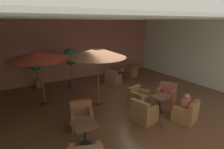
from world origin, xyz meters
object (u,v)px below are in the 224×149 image
at_px(potted_tree_mid_left, 36,67).
at_px(iced_drink_cup, 122,69).
at_px(armchair_front_left_north, 130,72).
at_px(armchair_mid_center_east, 166,96).
at_px(patio_umbrella_tall_red, 98,53).
at_px(cafe_table_mid_center, 160,100).
at_px(armchair_mid_center_north, 186,114).
at_px(cafe_table_front_right, 85,129).
at_px(potted_tree_left_corner, 71,60).
at_px(patio_umbrella_center_beige, 40,55).
at_px(cafe_table_front_left, 121,72).
at_px(armchair_mid_center_south, 138,98).
at_px(armchair_mid_center_west, 144,113).
at_px(armchair_front_right_east, 82,117).
at_px(patron_blue_shirt, 186,103).
at_px(armchair_front_left_east, 113,79).

height_order(potted_tree_mid_left, iced_drink_cup, potted_tree_mid_left).
distance_m(armchair_front_left_north, armchair_mid_center_east, 4.36).
bearing_deg(potted_tree_mid_left, patio_umbrella_tall_red, -63.31).
bearing_deg(armchair_mid_center_east, cafe_table_mid_center, -151.36).
xyz_separation_m(cafe_table_mid_center, armchair_mid_center_north, (0.31, -1.04, -0.21)).
distance_m(cafe_table_front_right, armchair_mid_center_north, 3.85).
relative_size(cafe_table_mid_center, potted_tree_left_corner, 0.31).
relative_size(patio_umbrella_center_beige, potted_tree_mid_left, 1.62).
distance_m(armchair_mid_center_north, potted_tree_mid_left, 7.94).
height_order(cafe_table_front_left, patio_umbrella_center_beige, patio_umbrella_center_beige).
height_order(armchair_front_left_north, armchair_mid_center_north, armchair_front_left_north).
distance_m(armchair_front_left_north, cafe_table_front_right, 7.48).
relative_size(armchair_mid_center_north, potted_tree_left_corner, 0.44).
height_order(armchair_mid_center_south, potted_tree_mid_left, potted_tree_mid_left).
distance_m(cafe_table_front_right, armchair_mid_center_west, 2.42).
distance_m(armchair_front_left_north, cafe_table_mid_center, 5.16).
xyz_separation_m(armchair_front_right_east, patron_blue_shirt, (3.43, -1.70, 0.39)).
relative_size(cafe_table_front_right, armchair_front_right_east, 0.74).
height_order(armchair_mid_center_north, armchair_mid_center_west, armchair_mid_center_west).
relative_size(armchair_front_left_north, patio_umbrella_center_beige, 0.38).
relative_size(armchair_front_left_east, potted_tree_left_corner, 0.48).
bearing_deg(armchair_mid_center_north, cafe_table_front_right, 169.44).
distance_m(armchair_front_left_north, armchair_mid_center_north, 6.02).
relative_size(armchair_front_right_east, iced_drink_cup, 8.62).
xyz_separation_m(armchair_mid_center_north, potted_tree_left_corner, (-2.36, 5.76, 1.28)).
relative_size(armchair_mid_center_west, potted_tree_mid_left, 0.56).
distance_m(cafe_table_mid_center, armchair_mid_center_west, 1.10).
relative_size(cafe_table_front_right, iced_drink_cup, 6.37).
relative_size(cafe_table_front_right, cafe_table_mid_center, 1.02).
relative_size(patron_blue_shirt, iced_drink_cup, 6.24).
bearing_deg(cafe_table_front_left, patio_umbrella_center_beige, -167.82).
bearing_deg(armchair_mid_center_south, iced_drink_cup, 67.68).
distance_m(armchair_mid_center_west, patio_umbrella_tall_red, 3.08).
distance_m(cafe_table_front_left, iced_drink_cup, 0.22).
distance_m(cafe_table_front_right, iced_drink_cup, 6.50).
height_order(potted_tree_left_corner, patron_blue_shirt, potted_tree_left_corner).
distance_m(armchair_mid_center_south, patron_blue_shirt, 2.14).
height_order(armchair_front_left_north, armchair_front_right_east, armchair_front_right_east).
relative_size(armchair_mid_center_south, iced_drink_cup, 8.21).
relative_size(armchair_front_left_east, cafe_table_mid_center, 1.55).
distance_m(potted_tree_mid_left, iced_drink_cup, 5.01).
bearing_deg(armchair_front_left_east, armchair_mid_center_north, -88.52).
relative_size(patio_umbrella_center_beige, potted_tree_left_corner, 1.22).
bearing_deg(armchair_front_left_north, patron_blue_shirt, -106.78).
distance_m(cafe_table_front_right, potted_tree_left_corner, 5.35).
height_order(cafe_table_front_left, armchair_front_left_north, armchair_front_left_north).
bearing_deg(potted_tree_mid_left, armchair_front_left_north, -10.01).
relative_size(armchair_front_left_north, patio_umbrella_tall_red, 0.39).
bearing_deg(armchair_mid_center_north, armchair_front_left_east, 91.48).
bearing_deg(cafe_table_mid_center, armchair_mid_center_west, -168.12).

